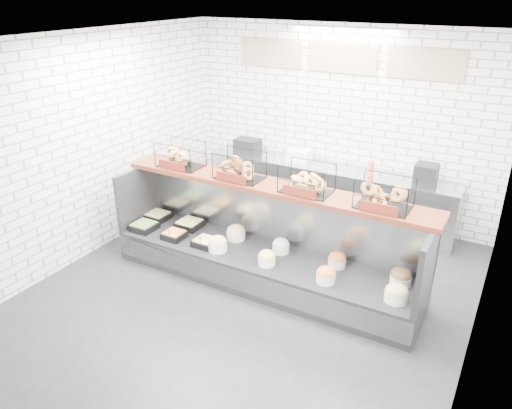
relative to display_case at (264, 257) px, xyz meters
The scene contains 5 objects.
ground 0.47m from the display_case, 89.64° to the right, with size 5.50×5.50×0.00m, color black.
room_shell 1.75m from the display_case, 89.52° to the left, with size 5.02×5.51×3.01m.
display_case is the anchor object (origin of this frame).
bagel_shelf 1.06m from the display_case, 89.49° to the left, with size 4.10×0.50×0.40m.
prep_counter 2.09m from the display_case, 90.06° to the left, with size 4.00×0.60×1.20m.
Camera 1 is at (2.61, -4.51, 3.52)m, focal length 35.00 mm.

